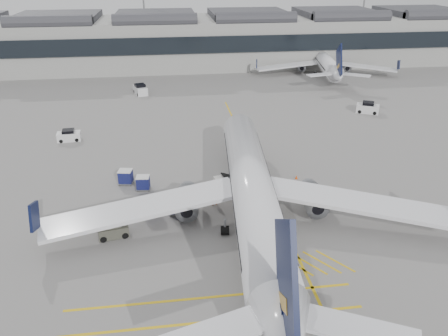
{
  "coord_description": "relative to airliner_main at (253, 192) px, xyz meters",
  "views": [
    {
      "loc": [
        -0.52,
        -35.76,
        23.34
      ],
      "look_at": [
        4.91,
        4.33,
        4.0
      ],
      "focal_mm": 35.0,
      "sensor_mm": 36.0,
      "label": 1
    }
  ],
  "objects": [
    {
      "name": "service_van_left",
      "position": [
        -21.69,
        24.64,
        -2.63
      ],
      "size": [
        3.31,
        1.86,
        1.64
      ],
      "rotation": [
        0.0,
        0.0,
        0.08
      ],
      "color": "silver",
      "rests_on": "ground"
    },
    {
      "name": "baggage_cart_b",
      "position": [
        -10.74,
        8.33,
        -2.5
      ],
      "size": [
        1.65,
        1.41,
        1.61
      ],
      "rotation": [
        0.0,
        0.0,
        -0.1
      ],
      "color": "gray",
      "rests_on": "ground"
    },
    {
      "name": "belt_loader",
      "position": [
        -1.41,
        7.25,
        -2.82
      ],
      "size": [
        4.75,
        2.25,
        1.88
      ],
      "rotation": [
        0.0,
        0.0,
        0.21
      ],
      "color": "silver",
      "rests_on": "ground"
    },
    {
      "name": "safety_cone_nose",
      "position": [
        2.98,
        20.78,
        -3.1
      ],
      "size": [
        0.38,
        0.38,
        0.53
      ],
      "primitive_type": "cone",
      "color": "#F24C0A",
      "rests_on": "ground"
    },
    {
      "name": "apron_markings",
      "position": [
        2.93,
        10.01,
        -3.36
      ],
      "size": [
        0.25,
        60.0,
        0.01
      ],
      "primitive_type": "cube",
      "color": "gold",
      "rests_on": "ground"
    },
    {
      "name": "pushback_tug",
      "position": [
        -13.23,
        -0.58,
        -2.69
      ],
      "size": [
        2.99,
        2.14,
        1.53
      ],
      "rotation": [
        0.0,
        0.0,
        0.19
      ],
      "color": "#4B4B40",
      "rests_on": "ground"
    },
    {
      "name": "baggage_cart_a",
      "position": [
        -7.28,
        2.82,
        -2.38
      ],
      "size": [
        1.99,
        1.74,
        1.85
      ],
      "rotation": [
        0.0,
        0.0,
        0.18
      ],
      "color": "gray",
      "rests_on": "ground"
    },
    {
      "name": "ground",
      "position": [
        -7.07,
        0.01,
        -3.37
      ],
      "size": [
        220.0,
        220.0,
        0.0
      ],
      "primitive_type": "plane",
      "color": "gray",
      "rests_on": "ground"
    },
    {
      "name": "airliner_main",
      "position": [
        0.0,
        0.0,
        0.0
      ],
      "size": [
        39.29,
        43.09,
        11.46
      ],
      "rotation": [
        0.0,
        0.0,
        -0.09
      ],
      "color": "white",
      "rests_on": "ground"
    },
    {
      "name": "baggage_cart_d",
      "position": [
        -9.85,
        2.63,
        -2.46
      ],
      "size": [
        1.66,
        1.39,
        1.69
      ],
      "rotation": [
        0.0,
        0.0,
        0.04
      ],
      "color": "gray",
      "rests_on": "ground"
    },
    {
      "name": "terminal",
      "position": [
        -7.07,
        71.93,
        2.77
      ],
      "size": [
        200.0,
        20.45,
        12.4
      ],
      "color": "#9E9E99",
      "rests_on": "ground"
    },
    {
      "name": "airliner_far",
      "position": [
        27.98,
        58.58,
        -0.67
      ],
      "size": [
        31.18,
        34.33,
        9.18
      ],
      "rotation": [
        0.0,
        0.0,
        -0.17
      ],
      "color": "white",
      "rests_on": "ground"
    },
    {
      "name": "service_van_right",
      "position": [
        25.85,
        30.87,
        -2.53
      ],
      "size": [
        4.06,
        3.25,
        1.87
      ],
      "rotation": [
        0.0,
        0.0,
        -0.46
      ],
      "color": "silver",
      "rests_on": "ground"
    },
    {
      "name": "safety_cone_engine",
      "position": [
        7.04,
        8.55,
        -3.14
      ],
      "size": [
        0.32,
        0.32,
        0.45
      ],
      "primitive_type": "cone",
      "color": "#F24C0A",
      "rests_on": "ground"
    },
    {
      "name": "ramp_agent_b",
      "position": [
        -3.37,
        3.94,
        -2.53
      ],
      "size": [
        0.97,
        0.84,
        1.68
      ],
      "primitive_type": "imported",
      "rotation": [
        0.0,
        0.0,
        3.43
      ],
      "color": "orange",
      "rests_on": "ground"
    },
    {
      "name": "baggage_cart_c",
      "position": [
        -12.77,
        10.04,
        -2.46
      ],
      "size": [
        1.83,
        1.61,
        1.69
      ],
      "rotation": [
        0.0,
        0.0,
        -0.2
      ],
      "color": "gray",
      "rests_on": "ground"
    },
    {
      "name": "ramp_agent_a",
      "position": [
        -0.75,
        4.31,
        -2.37
      ],
      "size": [
        0.86,
        0.72,
        2.0
      ],
      "primitive_type": "imported",
      "rotation": [
        0.0,
        0.0,
        0.38
      ],
      "color": "#DF510B",
      "rests_on": "ground"
    },
    {
      "name": "service_van_mid",
      "position": [
        -12.5,
        47.44,
        -2.49
      ],
      "size": [
        2.99,
        4.23,
        1.97
      ],
      "rotation": [
        0.0,
        0.0,
        1.88
      ],
      "color": "silver",
      "rests_on": "ground"
    }
  ]
}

